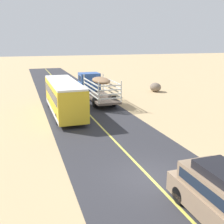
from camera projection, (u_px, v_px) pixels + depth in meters
ground_plane at (150, 177)px, 13.89m from camera, size 240.00×240.00×0.00m
road_surface at (150, 177)px, 13.88m from camera, size 8.00×120.00×0.02m
road_centre_line at (150, 177)px, 13.88m from camera, size 0.16×117.60×0.00m
suv_near at (220, 195)px, 10.26m from camera, size 1.90×4.62×2.29m
livestock_truck at (94, 84)px, 32.44m from camera, size 2.53×9.70×3.02m
bus at (64, 97)px, 25.40m from camera, size 2.54×10.00×3.21m
boulder_near_shoulder at (155, 87)px, 37.21m from camera, size 1.50×1.79×1.25m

